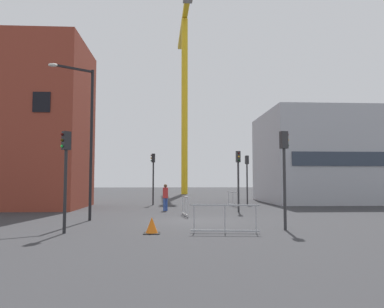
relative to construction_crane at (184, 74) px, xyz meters
The scene contains 15 objects.
ground 37.92m from the construction_crane, 90.92° to the right, with size 160.00×160.00×0.00m, color #333335.
brick_building 30.41m from the construction_crane, 117.19° to the right, with size 9.73×6.88×11.87m.
office_block 26.35m from the construction_crane, 58.29° to the right, with size 10.71×9.94×8.01m.
construction_crane is the anchor object (origin of this frame).
streetlamp_tall 36.40m from the construction_crane, 100.12° to the right, with size 1.92×1.29×7.56m.
traffic_light_island 26.81m from the construction_crane, 78.59° to the right, with size 0.29×0.39×4.00m.
traffic_light_median 40.16m from the construction_crane, 85.66° to the right, with size 0.39×0.30×3.96m.
traffic_light_crosswalk 40.94m from the construction_crane, 98.62° to the right, with size 0.37×0.37×3.84m.
traffic_light_corner 32.81m from the construction_crane, 85.27° to the right, with size 0.27×0.38×3.79m.
traffic_light_far 26.93m from the construction_crane, 98.17° to the right, with size 0.38×0.25×4.10m.
pedestrian_walking 32.42m from the construction_crane, 94.36° to the right, with size 0.34×0.34×1.72m.
safety_barrier_mid_span 29.46m from the construction_crane, 83.06° to the right, with size 0.42×2.56×1.08m.
safety_barrier_left_run 41.63m from the construction_crane, 89.58° to the right, with size 2.56×0.33×1.08m.
safety_barrier_front 35.64m from the construction_crane, 91.78° to the right, with size 0.33×1.88×1.08m.
traffic_cone_by_barrier 41.70m from the construction_crane, 93.69° to the right, with size 0.61×0.61×0.62m.
Camera 1 is at (-1.16, -18.08, 2.00)m, focal length 34.21 mm.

